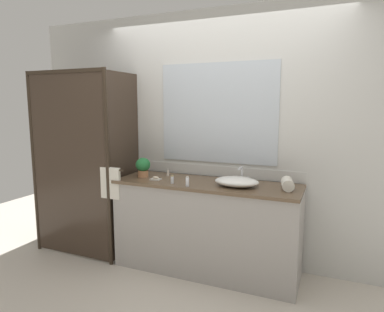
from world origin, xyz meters
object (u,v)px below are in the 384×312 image
Objects in this scene: amenity_bottle_shampoo at (172,179)px; rolled_towel_near_edge at (288,184)px; amenity_bottle_conditioner at (168,173)px; faucet at (241,177)px; soap_dish at (156,178)px; potted_plant at (143,166)px; sink_basin at (237,182)px; amenity_bottle_body_wash at (187,181)px.

amenity_bottle_shampoo is 1.06m from rolled_towel_near_edge.
faucet is at bearing 0.24° from amenity_bottle_conditioner.
amenity_bottle_shampoo reaches higher than soap_dish.
potted_plant is 0.23m from soap_dish.
faucet is at bearing 90.00° from sink_basin.
amenity_bottle_shampoo is at bearing -167.66° from sink_basin.
amenity_bottle_shampoo is at bearing -170.09° from rolled_towel_near_edge.
amenity_bottle_shampoo is at bearing -153.34° from faucet.
faucet reaches higher than amenity_bottle_conditioner.
soap_dish is (-0.82, -0.23, -0.04)m from faucet.
potted_plant is 0.27m from amenity_bottle_conditioner.
amenity_bottle_conditioner is at bearing 168.22° from sink_basin.
faucet is (-0.00, 0.17, 0.01)m from sink_basin.
sink_basin reaches higher than amenity_bottle_conditioner.
soap_dish is at bearing -95.98° from amenity_bottle_conditioner.
sink_basin is 5.43× the size of amenity_bottle_conditioner.
amenity_bottle_body_wash reaches higher than sink_basin.
rolled_towel_near_edge is at bearing 4.93° from soap_dish.
faucet is at bearing 8.48° from potted_plant.
amenity_bottle_body_wash is 0.90m from rolled_towel_near_edge.
sink_basin is 0.45m from rolled_towel_near_edge.
amenity_bottle_shampoo is 0.40× the size of rolled_towel_near_edge.
rolled_towel_near_edge is (1.27, 0.11, 0.04)m from soap_dish.
amenity_bottle_body_wash is at bearing -164.93° from rolled_towel_near_edge.
potted_plant is 2.66× the size of amenity_bottle_conditioner.
faucet reaches higher than sink_basin.
amenity_bottle_body_wash is (0.40, -0.12, 0.03)m from soap_dish.
amenity_bottle_shampoo is at bearing -18.34° from soap_dish.
amenity_bottle_shampoo is (0.41, -0.15, -0.07)m from potted_plant.
potted_plant is at bearing -178.70° from rolled_towel_near_edge.
rolled_towel_near_edge is (1.46, 0.03, -0.06)m from potted_plant.
sink_basin is at bearing 4.01° from soap_dish.
rolled_towel_near_edge is at bearing 15.07° from amenity_bottle_body_wash.
amenity_bottle_conditioner is (-0.80, -0.00, -0.02)m from faucet.
soap_dish is at bearing -21.83° from potted_plant.
potted_plant reaches higher than soap_dish.
sink_basin reaches higher than amenity_bottle_shampoo.
sink_basin is 4.37× the size of amenity_bottle_body_wash.
rolled_towel_near_edge is at bearing -14.67° from faucet.
sink_basin is 0.82m from soap_dish.
amenity_bottle_body_wash is at bearing -140.00° from faucet.
sink_basin is 2.41× the size of faucet.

